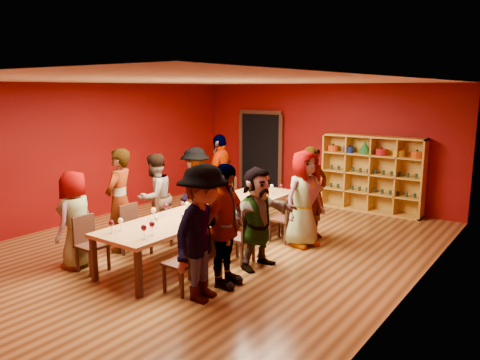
% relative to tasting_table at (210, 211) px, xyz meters
% --- Properties ---
extents(room_shell, '(7.10, 9.10, 3.04)m').
position_rel_tasting_table_xyz_m(room_shell, '(0.00, 0.00, 0.80)').
color(room_shell, brown).
rests_on(room_shell, ground).
extents(tasting_table, '(1.10, 4.50, 0.75)m').
position_rel_tasting_table_xyz_m(tasting_table, '(0.00, 0.00, 0.00)').
color(tasting_table, tan).
rests_on(tasting_table, ground).
extents(doorway, '(1.40, 0.17, 2.30)m').
position_rel_tasting_table_xyz_m(doorway, '(-1.80, 4.43, 0.42)').
color(doorway, black).
rests_on(doorway, ground).
extents(shelving_unit, '(2.40, 0.40, 1.80)m').
position_rel_tasting_table_xyz_m(shelving_unit, '(1.40, 4.32, 0.28)').
color(shelving_unit, '#B78529').
rests_on(shelving_unit, ground).
extents(chair_person_left_0, '(0.42, 0.42, 0.89)m').
position_rel_tasting_table_xyz_m(chair_person_left_0, '(-0.91, -1.94, -0.20)').
color(chair_person_left_0, black).
rests_on(chair_person_left_0, ground).
extents(person_left_0, '(0.66, 0.87, 1.59)m').
position_rel_tasting_table_xyz_m(person_left_0, '(-1.23, -1.94, 0.09)').
color(person_left_0, '#49494E').
rests_on(person_left_0, ground).
extents(chair_person_left_1, '(0.42, 0.42, 0.89)m').
position_rel_tasting_table_xyz_m(chair_person_left_1, '(-0.91, -1.01, -0.20)').
color(chair_person_left_1, black).
rests_on(chair_person_left_1, ground).
extents(person_left_1, '(0.70, 0.81, 1.85)m').
position_rel_tasting_table_xyz_m(person_left_1, '(-1.24, -1.01, 0.23)').
color(person_left_1, '#49484D').
rests_on(person_left_1, ground).
extents(chair_person_left_2, '(0.42, 0.42, 0.89)m').
position_rel_tasting_table_xyz_m(chair_person_left_2, '(-0.91, -0.18, -0.20)').
color(chair_person_left_2, black).
rests_on(chair_person_left_2, ground).
extents(person_left_2, '(0.47, 0.83, 1.67)m').
position_rel_tasting_table_xyz_m(person_left_2, '(-1.22, -0.18, 0.13)').
color(person_left_2, white).
rests_on(person_left_2, ground).
extents(chair_person_left_3, '(0.42, 0.42, 0.89)m').
position_rel_tasting_table_xyz_m(chair_person_left_3, '(-0.91, 0.96, -0.20)').
color(chair_person_left_3, black).
rests_on(chair_person_left_3, ground).
extents(person_left_3, '(0.68, 1.16, 1.68)m').
position_rel_tasting_table_xyz_m(person_left_3, '(-1.18, 0.96, 0.14)').
color(person_left_3, '#537DAB').
rests_on(person_left_3, ground).
extents(chair_person_left_4, '(0.42, 0.42, 0.89)m').
position_rel_tasting_table_xyz_m(chair_person_left_4, '(-0.91, 1.98, -0.20)').
color(chair_person_left_4, black).
rests_on(chair_person_left_4, ground).
extents(person_left_4, '(0.72, 1.18, 1.87)m').
position_rel_tasting_table_xyz_m(person_left_4, '(-1.31, 1.98, 0.23)').
color(person_left_4, silver).
rests_on(person_left_4, ground).
extents(chair_person_right_0, '(0.42, 0.42, 0.89)m').
position_rel_tasting_table_xyz_m(chair_person_right_0, '(0.91, -1.68, -0.20)').
color(chair_person_right_0, black).
rests_on(chair_person_right_0, ground).
extents(person_right_0, '(0.66, 1.28, 1.90)m').
position_rel_tasting_table_xyz_m(person_right_0, '(1.26, -1.68, 0.25)').
color(person_right_0, '#4B4B50').
rests_on(person_right_0, ground).
extents(chair_person_right_1, '(0.42, 0.42, 0.89)m').
position_rel_tasting_table_xyz_m(chair_person_right_1, '(0.91, -1.15, -0.20)').
color(chair_person_right_1, black).
rests_on(chair_person_right_1, ground).
extents(person_right_1, '(0.60, 1.12, 1.83)m').
position_rel_tasting_table_xyz_m(person_right_1, '(1.21, -1.15, 0.22)').
color(person_right_1, '#545359').
rests_on(person_right_1, ground).
extents(chair_person_right_2, '(0.42, 0.42, 0.89)m').
position_rel_tasting_table_xyz_m(chair_person_right_2, '(0.91, -0.25, -0.20)').
color(chair_person_right_2, black).
rests_on(chair_person_right_2, ground).
extents(person_right_2, '(0.71, 1.59, 1.66)m').
position_rel_tasting_table_xyz_m(person_right_2, '(1.19, -0.25, 0.13)').
color(person_right_2, '#DA9292').
rests_on(person_right_2, ground).
extents(chair_person_right_3, '(0.42, 0.42, 0.89)m').
position_rel_tasting_table_xyz_m(chair_person_right_3, '(0.91, 1.14, -0.20)').
color(chair_person_right_3, black).
rests_on(chair_person_right_3, ground).
extents(person_right_3, '(0.71, 0.97, 1.78)m').
position_rel_tasting_table_xyz_m(person_right_3, '(1.28, 1.14, 0.19)').
color(person_right_3, '#141939').
rests_on(person_right_3, ground).
extents(chair_person_right_4, '(0.42, 0.42, 0.89)m').
position_rel_tasting_table_xyz_m(chair_person_right_4, '(0.91, 1.63, -0.20)').
color(chair_person_right_4, black).
rests_on(chair_person_right_4, ground).
extents(person_right_4, '(0.65, 0.76, 1.79)m').
position_rel_tasting_table_xyz_m(person_right_4, '(1.22, 1.63, 0.20)').
color(person_right_4, '#47474B').
rests_on(person_right_4, ground).
extents(wine_glass_0, '(0.07, 0.07, 0.18)m').
position_rel_tasting_table_xyz_m(wine_glass_0, '(-0.37, -0.00, 0.18)').
color(wine_glass_0, silver).
rests_on(wine_glass_0, tasting_table).
extents(wine_glass_1, '(0.08, 0.08, 0.19)m').
position_rel_tasting_table_xyz_m(wine_glass_1, '(-0.28, 0.99, 0.19)').
color(wine_glass_1, silver).
rests_on(wine_glass_1, tasting_table).
extents(wine_glass_2, '(0.08, 0.08, 0.21)m').
position_rel_tasting_table_xyz_m(wine_glass_2, '(0.26, -0.74, 0.20)').
color(wine_glass_2, silver).
rests_on(wine_glass_2, tasting_table).
extents(wine_glass_3, '(0.09, 0.09, 0.22)m').
position_rel_tasting_table_xyz_m(wine_glass_3, '(0.28, 0.95, 0.21)').
color(wine_glass_3, silver).
rests_on(wine_glass_3, tasting_table).
extents(wine_glass_4, '(0.08, 0.08, 0.20)m').
position_rel_tasting_table_xyz_m(wine_glass_4, '(-0.26, -1.99, 0.20)').
color(wine_glass_4, silver).
rests_on(wine_glass_4, tasting_table).
extents(wine_glass_5, '(0.09, 0.09, 0.21)m').
position_rel_tasting_table_xyz_m(wine_glass_5, '(0.29, -1.70, 0.20)').
color(wine_glass_5, silver).
rests_on(wine_glass_5, tasting_table).
extents(wine_glass_6, '(0.08, 0.08, 0.21)m').
position_rel_tasting_table_xyz_m(wine_glass_6, '(-0.30, 1.93, 0.20)').
color(wine_glass_6, silver).
rests_on(wine_glass_6, tasting_table).
extents(wine_glass_7, '(0.08, 0.08, 0.21)m').
position_rel_tasting_table_xyz_m(wine_glass_7, '(0.36, 0.07, 0.20)').
color(wine_glass_7, silver).
rests_on(wine_glass_7, tasting_table).
extents(wine_glass_8, '(0.08, 0.08, 0.21)m').
position_rel_tasting_table_xyz_m(wine_glass_8, '(0.27, 1.65, 0.20)').
color(wine_glass_8, silver).
rests_on(wine_glass_8, tasting_table).
extents(wine_glass_9, '(0.09, 0.09, 0.21)m').
position_rel_tasting_table_xyz_m(wine_glass_9, '(0.36, 0.80, 0.20)').
color(wine_glass_9, silver).
rests_on(wine_glass_9, tasting_table).
extents(wine_glass_10, '(0.09, 0.09, 0.22)m').
position_rel_tasting_table_xyz_m(wine_glass_10, '(-0.33, 1.71, 0.21)').
color(wine_glass_10, silver).
rests_on(wine_glass_10, tasting_table).
extents(wine_glass_11, '(0.07, 0.07, 0.19)m').
position_rel_tasting_table_xyz_m(wine_glass_11, '(-0.30, 0.70, 0.19)').
color(wine_glass_11, silver).
rests_on(wine_glass_11, tasting_table).
extents(wine_glass_12, '(0.08, 0.08, 0.19)m').
position_rel_tasting_table_xyz_m(wine_glass_12, '(0.30, -0.15, 0.19)').
color(wine_glass_12, silver).
rests_on(wine_glass_12, tasting_table).
extents(wine_glass_13, '(0.08, 0.08, 0.19)m').
position_rel_tasting_table_xyz_m(wine_glass_13, '(-0.27, -1.82, 0.19)').
color(wine_glass_13, silver).
rests_on(wine_glass_13, tasting_table).
extents(wine_glass_14, '(0.08, 0.08, 0.20)m').
position_rel_tasting_table_xyz_m(wine_glass_14, '(-0.14, 1.39, 0.20)').
color(wine_glass_14, silver).
rests_on(wine_glass_14, tasting_table).
extents(wine_glass_15, '(0.09, 0.09, 0.22)m').
position_rel_tasting_table_xyz_m(wine_glass_15, '(0.08, 0.37, 0.21)').
color(wine_glass_15, silver).
rests_on(wine_glass_15, tasting_table).
extents(wine_glass_16, '(0.09, 0.09, 0.21)m').
position_rel_tasting_table_xyz_m(wine_glass_16, '(-0.30, -0.81, 0.21)').
color(wine_glass_16, silver).
rests_on(wine_glass_16, tasting_table).
extents(wine_glass_17, '(0.07, 0.07, 0.18)m').
position_rel_tasting_table_xyz_m(wine_glass_17, '(0.34, 1.91, 0.18)').
color(wine_glass_17, silver).
rests_on(wine_glass_17, tasting_table).
extents(wine_glass_18, '(0.09, 0.09, 0.21)m').
position_rel_tasting_table_xyz_m(wine_glass_18, '(0.33, -1.89, 0.21)').
color(wine_glass_18, silver).
rests_on(wine_glass_18, tasting_table).
extents(wine_glass_19, '(0.07, 0.07, 0.18)m').
position_rel_tasting_table_xyz_m(wine_glass_19, '(0.05, -1.38, 0.18)').
color(wine_glass_19, silver).
rests_on(wine_glass_19, tasting_table).
extents(wine_glass_20, '(0.09, 0.09, 0.21)m').
position_rel_tasting_table_xyz_m(wine_glass_20, '(-0.10, -0.51, 0.20)').
color(wine_glass_20, silver).
rests_on(wine_glass_20, tasting_table).
extents(wine_glass_21, '(0.08, 0.08, 0.20)m').
position_rel_tasting_table_xyz_m(wine_glass_21, '(-0.30, -1.10, 0.20)').
color(wine_glass_21, silver).
rests_on(wine_glass_21, tasting_table).
extents(wine_glass_22, '(0.08, 0.08, 0.21)m').
position_rel_tasting_table_xyz_m(wine_glass_22, '(-0.30, 0.06, 0.20)').
color(wine_glass_22, silver).
rests_on(wine_glass_22, tasting_table).
extents(wine_glass_23, '(0.07, 0.07, 0.18)m').
position_rel_tasting_table_xyz_m(wine_glass_23, '(0.27, -1.01, 0.18)').
color(wine_glass_23, silver).
rests_on(wine_glass_23, tasting_table).
extents(spittoon_bowl, '(0.31, 0.31, 0.17)m').
position_rel_tasting_table_xyz_m(spittoon_bowl, '(0.00, -0.28, 0.12)').
color(spittoon_bowl, '#AEB0B5').
rests_on(spittoon_bowl, tasting_table).
extents(carafe_a, '(0.10, 0.10, 0.27)m').
position_rel_tasting_table_xyz_m(carafe_a, '(-0.07, 0.10, 0.17)').
color(carafe_a, silver).
rests_on(carafe_a, tasting_table).
extents(carafe_b, '(0.11, 0.11, 0.25)m').
position_rel_tasting_table_xyz_m(carafe_b, '(0.14, -0.27, 0.16)').
color(carafe_b, silver).
rests_on(carafe_b, tasting_table).
extents(wine_bottle, '(0.08, 0.08, 0.31)m').
position_rel_tasting_table_xyz_m(wine_bottle, '(0.19, 1.51, 0.17)').
color(wine_bottle, '#143917').
rests_on(wine_bottle, tasting_table).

